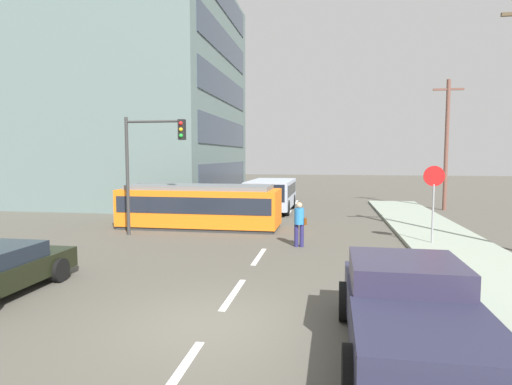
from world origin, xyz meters
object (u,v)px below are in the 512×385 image
at_px(pedestrian_crossing, 299,222).
at_px(utility_pole_mid, 447,143).
at_px(streetcar_tram, 200,206).
at_px(pickup_truck_parked, 410,311).
at_px(traffic_light_mast, 150,153).
at_px(stop_sign, 434,188).
at_px(city_bus, 271,194).

xyz_separation_m(pedestrian_crossing, utility_pole_mid, (8.25, 12.44, 3.26)).
height_order(streetcar_tram, pedestrian_crossing, streetcar_tram).
xyz_separation_m(pickup_truck_parked, utility_pole_mid, (5.84, 20.99, 3.41)).
distance_m(traffic_light_mast, utility_pole_mid, 18.42).
bearing_deg(streetcar_tram, pickup_truck_parked, -58.83).
xyz_separation_m(streetcar_tram, stop_sign, (9.81, -2.63, 1.15)).
distance_m(city_bus, pickup_truck_parked, 19.15).
distance_m(streetcar_tram, utility_pole_mid, 16.20).
bearing_deg(pickup_truck_parked, pedestrian_crossing, 105.71).
bearing_deg(stop_sign, utility_pole_mid, 73.88).
xyz_separation_m(streetcar_tram, traffic_light_mast, (-1.46, -2.28, 2.45)).
relative_size(streetcar_tram, pedestrian_crossing, 4.47).
xyz_separation_m(pedestrian_crossing, stop_sign, (4.91, 0.90, 1.25)).
distance_m(streetcar_tram, stop_sign, 10.22).
distance_m(city_bus, traffic_light_mast, 9.92).
xyz_separation_m(stop_sign, traffic_light_mast, (-11.27, 0.35, 1.31)).
height_order(city_bus, pedestrian_crossing, city_bus).
height_order(streetcar_tram, utility_pole_mid, utility_pole_mid).
bearing_deg(utility_pole_mid, pickup_truck_parked, -105.55).
distance_m(streetcar_tram, pickup_truck_parked, 14.12).
height_order(pickup_truck_parked, traffic_light_mast, traffic_light_mast).
distance_m(stop_sign, traffic_light_mast, 11.35).
bearing_deg(pickup_truck_parked, streetcar_tram, 121.17).
bearing_deg(pedestrian_crossing, streetcar_tram, 144.28).
bearing_deg(utility_pole_mid, stop_sign, -106.12).
xyz_separation_m(pickup_truck_parked, traffic_light_mast, (-8.76, 9.80, 2.71)).
bearing_deg(pickup_truck_parked, city_bus, 104.39).
xyz_separation_m(city_bus, traffic_light_mast, (-4.01, -8.75, 2.41)).
xyz_separation_m(streetcar_tram, utility_pole_mid, (13.15, 8.92, 3.16)).
height_order(stop_sign, traffic_light_mast, traffic_light_mast).
bearing_deg(streetcar_tram, traffic_light_mast, -122.63).
xyz_separation_m(traffic_light_mast, utility_pole_mid, (14.61, 11.19, 0.70)).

